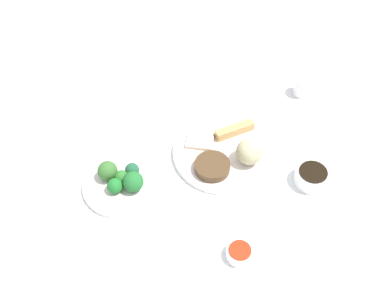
{
  "coord_description": "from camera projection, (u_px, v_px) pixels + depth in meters",
  "views": [
    {
      "loc": [
        -0.23,
        -0.79,
        1.0
      ],
      "look_at": [
        -0.07,
        -0.03,
        0.06
      ],
      "focal_mm": 42.48,
      "sensor_mm": 36.0,
      "label": 1
    }
  ],
  "objects": [
    {
      "name": "teacup",
      "position": [
        303.0,
        87.0,
        1.41
      ],
      "size": [
        0.06,
        0.06,
        0.05
      ],
      "primitive_type": "cylinder",
      "color": "silver",
      "rests_on": "tabletop"
    },
    {
      "name": "broccoli_floret_5",
      "position": [
        121.0,
        177.0,
        1.18
      ],
      "size": [
        0.04,
        0.04,
        0.04
      ],
      "primitive_type": "sphere",
      "color": "#2C6E29",
      "rests_on": "broccoli_plate"
    },
    {
      "name": "broccoli_floret_1",
      "position": [
        108.0,
        171.0,
        1.19
      ],
      "size": [
        0.05,
        0.05,
        0.05
      ],
      "primitive_type": "sphere",
      "color": "#376B2D",
      "rests_on": "broccoli_plate"
    },
    {
      "name": "broccoli_floret_2",
      "position": [
        132.0,
        170.0,
        1.2
      ],
      "size": [
        0.04,
        0.04,
        0.04
      ],
      "primitive_type": "sphere",
      "color": "#1F5737",
      "rests_on": "broccoli_plate"
    },
    {
      "name": "spring_roll",
      "position": [
        235.0,
        130.0,
        1.29
      ],
      "size": [
        0.12,
        0.05,
        0.03
      ],
      "primitive_type": "cube",
      "rotation": [
        0.0,
        0.0,
        0.22
      ],
      "color": "tan",
      "rests_on": "main_plate"
    },
    {
      "name": "soy_sauce_bowl",
      "position": [
        312.0,
        177.0,
        1.2
      ],
      "size": [
        0.09,
        0.09,
        0.04
      ],
      "primitive_type": "cylinder",
      "color": "white",
      "rests_on": "tabletop"
    },
    {
      "name": "broccoli_floret_3",
      "position": [
        133.0,
        182.0,
        1.16
      ],
      "size": [
        0.05,
        0.05,
        0.05
      ],
      "primitive_type": "sphere",
      "color": "#216B2C",
      "rests_on": "broccoli_plate"
    },
    {
      "name": "stir_fry_heap",
      "position": [
        212.0,
        166.0,
        1.21
      ],
      "size": [
        0.1,
        0.1,
        0.02
      ],
      "primitive_type": "cylinder",
      "color": "#4B351F",
      "rests_on": "main_plate"
    },
    {
      "name": "sauce_ramekin_sweet_and_sour",
      "position": [
        240.0,
        253.0,
        1.07
      ],
      "size": [
        0.06,
        0.06,
        0.03
      ],
      "primitive_type": "cylinder",
      "color": "white",
      "rests_on": "tabletop"
    },
    {
      "name": "tabletop",
      "position": [
        214.0,
        153.0,
        1.29
      ],
      "size": [
        2.2,
        2.2,
        0.02
      ],
      "primitive_type": "cube",
      "color": "white",
      "rests_on": "ground"
    },
    {
      "name": "broccoli_plate",
      "position": [
        121.0,
        185.0,
        1.2
      ],
      "size": [
        0.2,
        0.2,
        0.01
      ],
      "primitive_type": "cylinder",
      "color": "white",
      "rests_on": "tabletop"
    },
    {
      "name": "main_plate",
      "position": [
        223.0,
        152.0,
        1.27
      ],
      "size": [
        0.28,
        0.28,
        0.02
      ],
      "primitive_type": "cylinder",
      "color": "white",
      "rests_on": "tabletop"
    },
    {
      "name": "soy_sauce_bowl_liquid",
      "position": [
        313.0,
        172.0,
        1.18
      ],
      "size": [
        0.07,
        0.07,
        0.0
      ],
      "primitive_type": "cylinder",
      "color": "black",
      "rests_on": "soy_sauce_bowl"
    },
    {
      "name": "rice_scoop",
      "position": [
        249.0,
        152.0,
        1.21
      ],
      "size": [
        0.07,
        0.07,
        0.07
      ],
      "primitive_type": "sphere",
      "color": "#BCB585",
      "rests_on": "main_plate"
    },
    {
      "name": "broccoli_floret_0",
      "position": [
        115.0,
        186.0,
        1.16
      ],
      "size": [
        0.04,
        0.04,
        0.04
      ],
      "primitive_type": "sphere",
      "color": "#1E712A",
      "rests_on": "broccoli_plate"
    },
    {
      "name": "sauce_ramekin_sweet_and_sour_liquid",
      "position": [
        240.0,
        250.0,
        1.05
      ],
      "size": [
        0.05,
        0.05,
        0.0
      ],
      "primitive_type": "cylinder",
      "color": "red",
      "rests_on": "sauce_ramekin_sweet_and_sour"
    },
    {
      "name": "crab_rangoon_wonton",
      "position": [
        200.0,
        140.0,
        1.28
      ],
      "size": [
        0.09,
        0.09,
        0.01
      ],
      "primitive_type": "cube",
      "rotation": [
        0.0,
        0.0,
        -0.37
      ],
      "color": "beige",
      "rests_on": "main_plate"
    }
  ]
}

